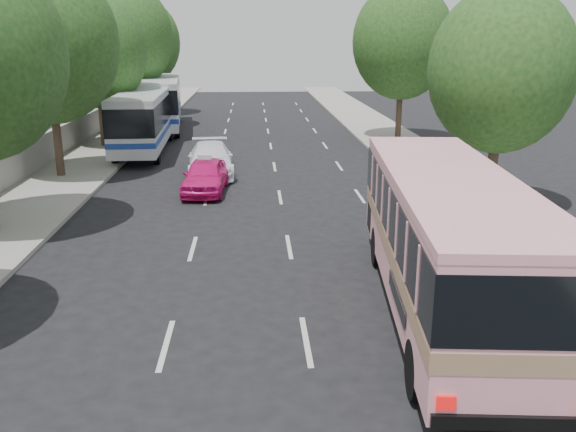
{
  "coord_description": "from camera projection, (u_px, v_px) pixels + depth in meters",
  "views": [
    {
      "loc": [
        -0.04,
        -13.42,
        6.07
      ],
      "look_at": [
        0.84,
        1.85,
        1.6
      ],
      "focal_mm": 38.0,
      "sensor_mm": 36.0,
      "label": 1
    }
  ],
  "objects": [
    {
      "name": "pink_bus",
      "position": [
        447.0,
        229.0,
        13.44
      ],
      "size": [
        3.57,
        10.44,
        3.27
      ],
      "rotation": [
        0.0,
        0.0,
        -0.1
      ],
      "color": "pink",
      "rests_on": "ground"
    },
    {
      "name": "tree_left_c",
      "position": [
        48.0,
        37.0,
        25.72
      ],
      "size": [
        6.0,
        6.0,
        9.35
      ],
      "color": "#38281E",
      "rests_on": "ground"
    },
    {
      "name": "tree_left_f",
      "position": [
        144.0,
        39.0,
        48.76
      ],
      "size": [
        5.88,
        5.88,
        9.16
      ],
      "color": "#38281E",
      "rests_on": "ground"
    },
    {
      "name": "sidewalk_right",
      "position": [
        405.0,
        150.0,
        34.18
      ],
      "size": [
        4.0,
        90.0,
        0.12
      ],
      "primitive_type": "cube",
      "color": "#9E998E",
      "rests_on": "ground"
    },
    {
      "name": "tour_coach_front",
      "position": [
        144.0,
        116.0,
        33.6
      ],
      "size": [
        2.81,
        11.04,
        3.28
      ],
      "rotation": [
        0.0,
        0.0,
        0.04
      ],
      "color": "silver",
      "rests_on": "ground"
    },
    {
      "name": "white_pickup",
      "position": [
        211.0,
        159.0,
        28.02
      ],
      "size": [
        2.38,
        5.08,
        1.44
      ],
      "primitive_type": "imported",
      "rotation": [
        0.0,
        0.0,
        0.07
      ],
      "color": "white",
      "rests_on": "ground"
    },
    {
      "name": "tour_coach_rear",
      "position": [
        161.0,
        99.0,
        41.66
      ],
      "size": [
        3.68,
        11.86,
        3.49
      ],
      "rotation": [
        0.0,
        0.0,
        0.1
      ],
      "color": "silver",
      "rests_on": "ground"
    },
    {
      "name": "tree_right_near",
      "position": [
        505.0,
        64.0,
        21.2
      ],
      "size": [
        5.1,
        5.1,
        7.95
      ],
      "color": "#38281E",
      "rests_on": "ground"
    },
    {
      "name": "taxi_roof_sign",
      "position": [
        205.0,
        157.0,
        24.57
      ],
      "size": [
        0.56,
        0.22,
        0.18
      ],
      "primitive_type": "cube",
      "rotation": [
        0.0,
        0.0,
        -0.07
      ],
      "color": "silver",
      "rests_on": "pink_taxi"
    },
    {
      "name": "tree_left_d",
      "position": [
        97.0,
        47.0,
        33.53
      ],
      "size": [
        5.52,
        5.52,
        8.6
      ],
      "color": "#38281E",
      "rests_on": "ground"
    },
    {
      "name": "sidewalk_left",
      "position": [
        98.0,
        153.0,
        33.23
      ],
      "size": [
        4.0,
        90.0,
        0.15
      ],
      "primitive_type": "cube",
      "color": "#9E998E",
      "rests_on": "ground"
    },
    {
      "name": "tree_right_far",
      "position": [
        404.0,
        37.0,
        36.29
      ],
      "size": [
        6.0,
        6.0,
        9.35
      ],
      "color": "#38281E",
      "rests_on": "ground"
    },
    {
      "name": "ground",
      "position": [
        257.0,
        302.0,
        14.56
      ],
      "size": [
        120.0,
        120.0,
        0.0
      ],
      "primitive_type": "plane",
      "color": "black",
      "rests_on": "ground"
    },
    {
      "name": "pink_taxi",
      "position": [
        205.0,
        176.0,
        24.79
      ],
      "size": [
        1.89,
        4.15,
        1.38
      ],
      "primitive_type": "imported",
      "rotation": [
        0.0,
        0.0,
        -0.07
      ],
      "color": "#E6147A",
      "rests_on": "ground"
    },
    {
      "name": "low_wall",
      "position": [
        63.0,
        138.0,
        32.9
      ],
      "size": [
        0.3,
        90.0,
        1.5
      ],
      "primitive_type": "cube",
      "color": "#9E998E",
      "rests_on": "sidewalk_left"
    },
    {
      "name": "tree_left_e",
      "position": [
        127.0,
        33.0,
        40.98
      ],
      "size": [
        6.3,
        6.3,
        9.82
      ],
      "color": "#38281E",
      "rests_on": "ground"
    }
  ]
}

